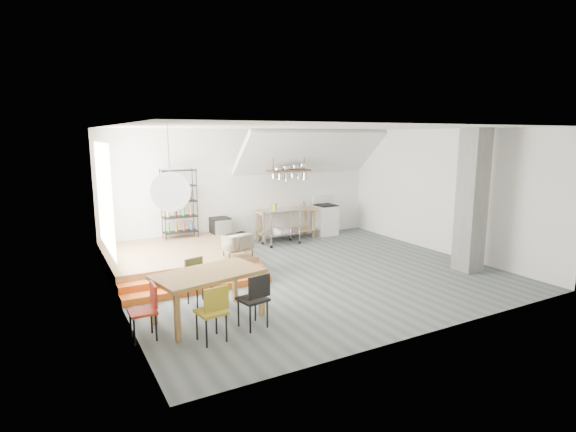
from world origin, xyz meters
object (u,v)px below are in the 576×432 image
stove (325,219)px  mini_fridge (221,233)px  dining_table (209,277)px  rolling_cart (281,222)px

stove → mini_fridge: stove is taller
dining_table → mini_fridge: (1.89, 4.56, -0.32)m
stove → mini_fridge: (-3.40, 0.04, -0.07)m
stove → rolling_cart: 1.85m
dining_table → mini_fridge: same height
stove → rolling_cart: bearing=-165.7°
rolling_cart → mini_fridge: bearing=159.7°
dining_table → rolling_cart: size_ratio=1.83×
dining_table → mini_fridge: size_ratio=2.30×
rolling_cart → mini_fridge: (-1.61, 0.50, -0.23)m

